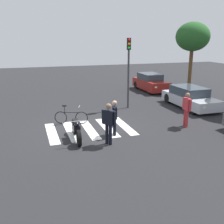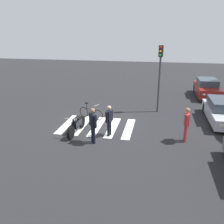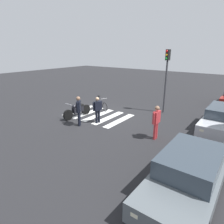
{
  "view_description": "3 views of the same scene",
  "coord_description": "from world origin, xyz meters",
  "px_view_note": "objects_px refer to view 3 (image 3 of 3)",
  "views": [
    {
      "loc": [
        12.03,
        -2.78,
        4.33
      ],
      "look_at": [
        0.71,
        0.93,
        0.99
      ],
      "focal_mm": 42.71,
      "sensor_mm": 36.0,
      "label": 1
    },
    {
      "loc": [
        12.37,
        3.26,
        5.21
      ],
      "look_at": [
        0.37,
        0.92,
        1.04
      ],
      "focal_mm": 38.76,
      "sensor_mm": 36.0,
      "label": 2
    },
    {
      "loc": [
        9.56,
        8.3,
        4.32
      ],
      "look_at": [
        0.69,
        1.7,
        0.74
      ],
      "focal_mm": 31.22,
      "sensor_mm": 36.0,
      "label": 3
    }
  ],
  "objects_px": {
    "leaning_bicycle": "(101,105)",
    "car_grey_coupe": "(188,174)",
    "traffic_light_pole": "(166,71)",
    "officer_on_foot": "(98,109)",
    "officer_by_motorcycle": "(79,109)",
    "car_silver_sedan": "(222,119)",
    "police_motorcycle": "(77,110)",
    "pedestrian_bystander": "(156,120)"
  },
  "relations": [
    {
      "from": "leaning_bicycle",
      "to": "car_grey_coupe",
      "type": "height_order",
      "value": "car_grey_coupe"
    },
    {
      "from": "leaning_bicycle",
      "to": "traffic_light_pole",
      "type": "bearing_deg",
      "value": 118.12
    },
    {
      "from": "officer_on_foot",
      "to": "officer_by_motorcycle",
      "type": "relative_size",
      "value": 0.92
    },
    {
      "from": "officer_by_motorcycle",
      "to": "leaning_bicycle",
      "type": "bearing_deg",
      "value": -162.33
    },
    {
      "from": "car_silver_sedan",
      "to": "traffic_light_pole",
      "type": "distance_m",
      "value": 4.59
    },
    {
      "from": "police_motorcycle",
      "to": "car_silver_sedan",
      "type": "distance_m",
      "value": 8.68
    },
    {
      "from": "pedestrian_bystander",
      "to": "car_silver_sedan",
      "type": "height_order",
      "value": "pedestrian_bystander"
    },
    {
      "from": "leaning_bicycle",
      "to": "officer_on_foot",
      "type": "distance_m",
      "value": 2.83
    },
    {
      "from": "pedestrian_bystander",
      "to": "traffic_light_pole",
      "type": "height_order",
      "value": "traffic_light_pole"
    },
    {
      "from": "leaning_bicycle",
      "to": "car_grey_coupe",
      "type": "relative_size",
      "value": 0.37
    },
    {
      "from": "car_grey_coupe",
      "to": "officer_by_motorcycle",
      "type": "bearing_deg",
      "value": -106.16
    },
    {
      "from": "police_motorcycle",
      "to": "officer_by_motorcycle",
      "type": "relative_size",
      "value": 1.26
    },
    {
      "from": "car_grey_coupe",
      "to": "car_silver_sedan",
      "type": "bearing_deg",
      "value": 179.74
    },
    {
      "from": "car_silver_sedan",
      "to": "traffic_light_pole",
      "type": "bearing_deg",
      "value": -105.17
    },
    {
      "from": "pedestrian_bystander",
      "to": "traffic_light_pole",
      "type": "xyz_separation_m",
      "value": [
        -4.37,
        -1.4,
        1.89
      ]
    },
    {
      "from": "officer_on_foot",
      "to": "traffic_light_pole",
      "type": "distance_m",
      "value": 5.37
    },
    {
      "from": "car_silver_sedan",
      "to": "leaning_bicycle",
      "type": "bearing_deg",
      "value": -82.08
    },
    {
      "from": "police_motorcycle",
      "to": "car_grey_coupe",
      "type": "xyz_separation_m",
      "value": [
        2.94,
        7.97,
        0.17
      ]
    },
    {
      "from": "officer_by_motorcycle",
      "to": "traffic_light_pole",
      "type": "height_order",
      "value": "traffic_light_pole"
    },
    {
      "from": "police_motorcycle",
      "to": "leaning_bicycle",
      "type": "xyz_separation_m",
      "value": [
        -2.26,
        0.15,
        -0.1
      ]
    },
    {
      "from": "car_silver_sedan",
      "to": "pedestrian_bystander",
      "type": "bearing_deg",
      "value": -36.48
    },
    {
      "from": "officer_on_foot",
      "to": "car_silver_sedan",
      "type": "relative_size",
      "value": 0.37
    },
    {
      "from": "leaning_bicycle",
      "to": "traffic_light_pole",
      "type": "xyz_separation_m",
      "value": [
        -2.14,
        4.0,
        2.52
      ]
    },
    {
      "from": "officer_by_motorcycle",
      "to": "traffic_light_pole",
      "type": "relative_size",
      "value": 0.41
    },
    {
      "from": "officer_by_motorcycle",
      "to": "traffic_light_pole",
      "type": "xyz_separation_m",
      "value": [
        -5.37,
        2.97,
        1.87
      ]
    },
    {
      "from": "police_motorcycle",
      "to": "car_grey_coupe",
      "type": "distance_m",
      "value": 8.5
    },
    {
      "from": "pedestrian_bystander",
      "to": "car_grey_coupe",
      "type": "relative_size",
      "value": 0.39
    },
    {
      "from": "car_silver_sedan",
      "to": "officer_by_motorcycle",
      "type": "bearing_deg",
      "value": -57.63
    },
    {
      "from": "officer_on_foot",
      "to": "traffic_light_pole",
      "type": "xyz_separation_m",
      "value": [
        -4.39,
        2.38,
        1.97
      ]
    },
    {
      "from": "police_motorcycle",
      "to": "leaning_bicycle",
      "type": "height_order",
      "value": "police_motorcycle"
    },
    {
      "from": "police_motorcycle",
      "to": "pedestrian_bystander",
      "type": "xyz_separation_m",
      "value": [
        -0.03,
        5.54,
        0.52
      ]
    },
    {
      "from": "pedestrian_bystander",
      "to": "traffic_light_pole",
      "type": "distance_m",
      "value": 4.96
    },
    {
      "from": "police_motorcycle",
      "to": "officer_by_motorcycle",
      "type": "distance_m",
      "value": 1.62
    },
    {
      "from": "police_motorcycle",
      "to": "officer_on_foot",
      "type": "height_order",
      "value": "officer_on_foot"
    },
    {
      "from": "officer_by_motorcycle",
      "to": "car_silver_sedan",
      "type": "height_order",
      "value": "officer_by_motorcycle"
    },
    {
      "from": "leaning_bicycle",
      "to": "car_silver_sedan",
      "type": "distance_m",
      "value": 7.94
    },
    {
      "from": "officer_on_foot",
      "to": "car_grey_coupe",
      "type": "relative_size",
      "value": 0.36
    },
    {
      "from": "officer_by_motorcycle",
      "to": "car_grey_coupe",
      "type": "xyz_separation_m",
      "value": [
        1.97,
        6.8,
        -0.37
      ]
    },
    {
      "from": "leaning_bicycle",
      "to": "pedestrian_bystander",
      "type": "xyz_separation_m",
      "value": [
        2.23,
        5.4,
        0.63
      ]
    },
    {
      "from": "leaning_bicycle",
      "to": "car_grey_coupe",
      "type": "xyz_separation_m",
      "value": [
        5.2,
        7.83,
        0.28
      ]
    },
    {
      "from": "pedestrian_bystander",
      "to": "car_grey_coupe",
      "type": "distance_m",
      "value": 3.85
    },
    {
      "from": "officer_by_motorcycle",
      "to": "traffic_light_pole",
      "type": "bearing_deg",
      "value": 151.05
    }
  ]
}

